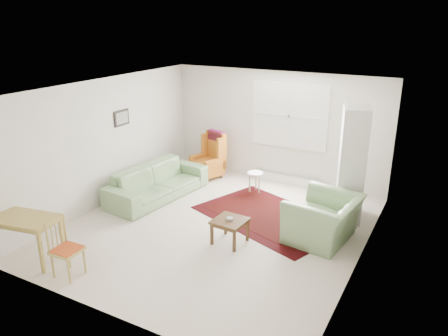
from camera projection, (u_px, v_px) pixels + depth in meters
The scene contains 10 objects.
room at pixel (223, 159), 7.62m from camera, with size 5.04×5.54×2.51m.
rug at pixel (270, 216), 8.27m from camera, with size 2.69×1.73×0.03m, color black, non-canonical shape.
sofa at pixel (157, 176), 9.03m from camera, with size 2.30×0.90×0.93m, color #779C68.
armchair at pixel (324, 215), 7.31m from camera, with size 1.20×1.05×0.93m, color #779C68.
wingback_chair at pixel (207, 156), 10.10m from camera, with size 0.63×0.66×1.09m, color #BA681C, non-canonical shape.
coffee_table at pixel (230, 231), 7.29m from camera, with size 0.52×0.52×0.43m, color #482E16, non-canonical shape.
stool at pixel (255, 182), 9.38m from camera, with size 0.34×0.34×0.45m, color white, non-canonical shape.
cabinet at pixel (352, 163), 7.98m from camera, with size 0.45×0.85×2.12m, color silver, non-canonical shape.
desk at pixel (23, 238), 6.75m from camera, with size 1.16×0.58×0.73m, color #A99044, non-canonical shape.
desk_chair at pixel (67, 249), 6.29m from camera, with size 0.38×0.38×0.88m, color #A99044, non-canonical shape.
Camera 1 is at (3.51, -6.13, 3.64)m, focal length 35.00 mm.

